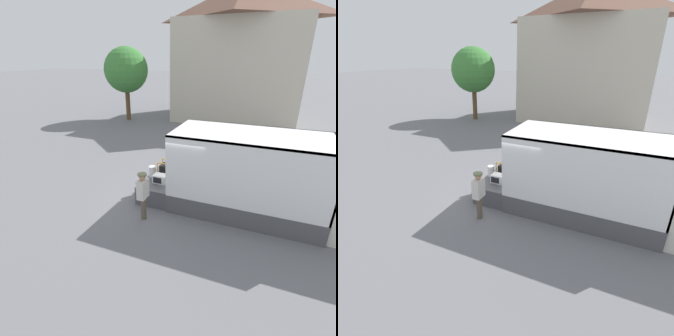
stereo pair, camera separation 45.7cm
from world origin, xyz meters
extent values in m
plane|color=slate|center=(0.00, 0.00, 0.00)|extent=(160.00, 160.00, 0.00)
cube|color=#4C4C51|center=(2.41, 0.00, 0.33)|extent=(4.83, 2.33, 0.67)
cube|color=white|center=(2.41, 1.13, 1.69)|extent=(4.83, 0.06, 2.06)
cube|color=white|center=(2.41, -1.13, 1.69)|extent=(4.83, 0.06, 2.06)
cube|color=white|center=(4.80, 0.00, 1.69)|extent=(0.06, 2.33, 2.06)
cube|color=white|center=(2.41, 0.00, 2.69)|extent=(4.83, 2.33, 0.06)
cylinder|color=#3370B2|center=(1.31, 0.84, 0.83)|extent=(0.26, 0.26, 0.32)
cube|color=#2D7F33|center=(2.23, -0.75, 0.81)|extent=(0.44, 0.32, 0.29)
cube|color=#B2A893|center=(3.99, -0.86, 0.82)|extent=(0.44, 0.32, 0.30)
cube|color=#4C4C51|center=(-0.60, 0.00, 0.33)|extent=(1.20, 2.21, 0.67)
cube|color=white|center=(-0.54, -0.36, 0.82)|extent=(0.50, 0.35, 0.31)
cube|color=black|center=(-0.59, -0.54, 0.82)|extent=(0.32, 0.01, 0.21)
cube|color=black|center=(-0.56, 0.39, 0.87)|extent=(0.52, 0.44, 0.40)
cylinder|color=slate|center=(-0.36, 0.39, 0.89)|extent=(0.19, 0.24, 0.24)
cylinder|color=orange|center=(-0.87, 0.13, 0.95)|extent=(0.04, 0.04, 0.56)
cylinder|color=orange|center=(-0.26, 0.13, 0.95)|extent=(0.04, 0.04, 0.56)
cylinder|color=orange|center=(-0.87, 0.64, 0.95)|extent=(0.04, 0.04, 0.56)
cylinder|color=orange|center=(-0.26, 0.64, 0.95)|extent=(0.04, 0.04, 0.56)
cylinder|color=orange|center=(-0.56, 0.13, 1.21)|extent=(0.61, 0.04, 0.04)
cylinder|color=orange|center=(-0.56, 0.64, 1.21)|extent=(0.61, 0.04, 0.04)
cylinder|color=silver|center=(-1.03, 0.01, 0.87)|extent=(0.27, 0.27, 0.41)
cylinder|color=brown|center=(-0.52, -1.77, 0.39)|extent=(0.18, 0.18, 0.78)
cube|color=beige|center=(-0.52, -1.77, 1.09)|extent=(0.24, 0.44, 0.62)
sphere|color=tan|center=(-0.52, -1.77, 1.51)|extent=(0.22, 0.22, 0.22)
cylinder|color=#606B47|center=(-0.52, -1.77, 1.59)|extent=(0.29, 0.29, 0.05)
cube|color=beige|center=(-0.14, 14.76, 3.70)|extent=(9.24, 7.16, 7.40)
cylinder|color=brown|center=(-8.27, 10.74, 1.17)|extent=(0.36, 0.36, 2.34)
sphere|color=#3D7F38|center=(-8.27, 10.74, 3.88)|extent=(3.43, 3.43, 3.43)
camera|label=1|loc=(2.94, -8.20, 4.95)|focal=28.00mm
camera|label=2|loc=(3.36, -8.02, 4.95)|focal=28.00mm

